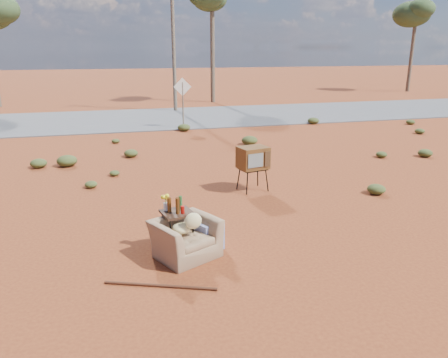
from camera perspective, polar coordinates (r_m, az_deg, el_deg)
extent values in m
plane|color=brown|center=(7.99, -1.20, -8.64)|extent=(140.00, 140.00, 0.00)
cube|color=#565659|center=(22.34, -10.46, 7.75)|extent=(140.00, 7.00, 0.04)
imported|color=#88684A|center=(7.45, -5.09, -6.91)|extent=(1.20, 1.04, 0.89)
ellipsoid|color=#E6D68C|center=(7.44, -5.61, -6.38)|extent=(0.32, 0.32, 0.19)
ellipsoid|color=#E6D68C|center=(7.26, -4.04, -5.48)|extent=(0.28, 0.14, 0.28)
cube|color=navy|center=(7.86, -2.66, -7.04)|extent=(0.67, 0.78, 0.52)
cube|color=black|center=(10.80, 3.78, 1.34)|extent=(0.70, 0.59, 0.03)
cylinder|color=black|center=(10.57, 3.04, -0.59)|extent=(0.03, 0.03, 0.56)
cylinder|color=black|center=(10.85, 5.62, -0.18)|extent=(0.03, 0.03, 0.56)
cylinder|color=black|center=(10.93, 1.89, 0.02)|extent=(0.03, 0.03, 0.56)
cylinder|color=black|center=(11.20, 4.42, 0.40)|extent=(0.03, 0.03, 0.56)
cube|color=brown|center=(10.73, 3.81, 2.80)|extent=(0.79, 0.67, 0.54)
cube|color=slate|center=(10.45, 4.14, 2.41)|extent=(0.41, 0.11, 0.33)
cube|color=#472D19|center=(10.63, 5.69, 2.61)|extent=(0.16, 0.05, 0.38)
cube|color=#362113|center=(7.55, -6.12, -4.44)|extent=(0.60, 0.60, 0.04)
cylinder|color=black|center=(7.45, -6.96, -7.74)|extent=(0.02, 0.02, 0.71)
cylinder|color=black|center=(7.58, -4.05, -7.21)|extent=(0.02, 0.02, 0.71)
cylinder|color=black|center=(7.80, -7.96, -6.61)|extent=(0.02, 0.02, 0.71)
cylinder|color=black|center=(7.92, -5.16, -6.13)|extent=(0.02, 0.02, 0.71)
cylinder|color=#44230B|center=(7.50, -7.16, -3.37)|extent=(0.07, 0.07, 0.26)
cylinder|color=#44230B|center=(7.42, -6.08, -3.51)|extent=(0.07, 0.07, 0.28)
cylinder|color=#275725|center=(7.62, -5.70, -3.08)|extent=(0.06, 0.06, 0.24)
cylinder|color=red|center=(7.45, -5.43, -4.01)|extent=(0.06, 0.06, 0.13)
cylinder|color=silver|center=(7.61, -7.61, -3.60)|extent=(0.08, 0.08, 0.14)
ellipsoid|color=yellow|center=(7.55, -7.66, -2.45)|extent=(0.16, 0.16, 0.12)
cylinder|color=#522315|center=(6.78, -8.33, -13.62)|extent=(1.62, 0.68, 0.05)
cylinder|color=brown|center=(19.44, -5.39, 9.55)|extent=(0.06, 0.06, 2.00)
cube|color=silver|center=(19.35, -5.45, 11.90)|extent=(0.78, 0.04, 0.78)
cylinder|color=brown|center=(28.80, -1.52, 16.94)|extent=(0.28, 0.28, 7.00)
cylinder|color=brown|center=(39.03, 23.35, 15.24)|extent=(0.28, 0.28, 6.50)
ellipsoid|color=#39512A|center=(39.12, 23.84, 19.24)|extent=(3.20, 3.20, 2.20)
cylinder|color=brown|center=(24.80, -6.65, 18.02)|extent=(0.20, 0.20, 8.00)
ellipsoid|color=#444C21|center=(11.27, 19.28, -1.25)|extent=(0.44, 0.44, 0.24)
ellipsoid|color=#444C21|center=(13.97, -19.83, 2.26)|extent=(0.60, 0.60, 0.33)
ellipsoid|color=#444C21|center=(15.09, 19.87, 3.03)|extent=(0.36, 0.36, 0.20)
ellipsoid|color=#444C21|center=(16.14, 3.11, 4.90)|extent=(0.40, 0.40, 0.22)
ellipsoid|color=#444C21|center=(16.85, -13.98, 4.84)|extent=(0.30, 0.30, 0.17)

